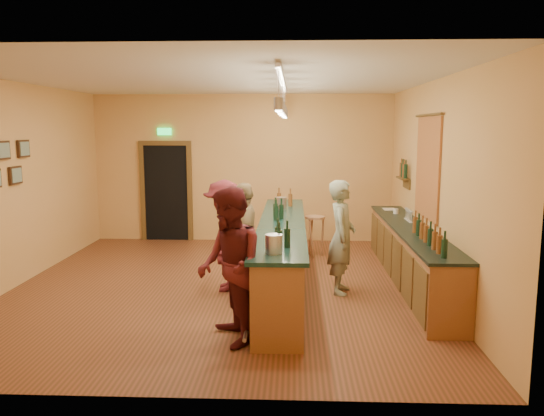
{
  "coord_description": "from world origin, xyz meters",
  "views": [
    {
      "loc": [
        1.12,
        -8.06,
        2.48
      ],
      "look_at": [
        0.78,
        0.2,
        1.23
      ],
      "focal_mm": 35.0,
      "sensor_mm": 36.0,
      "label": 1
    }
  ],
  "objects_px": {
    "back_counter": "(411,255)",
    "customer_a": "(230,266)",
    "tasting_bar": "(282,249)",
    "customer_b": "(244,239)",
    "bartender": "(342,237)",
    "customer_c": "(225,235)",
    "bar_stool": "(315,223)"
  },
  "relations": [
    {
      "from": "bartender",
      "to": "bar_stool",
      "type": "xyz_separation_m",
      "value": [
        -0.31,
        2.3,
        -0.21
      ]
    },
    {
      "from": "tasting_bar",
      "to": "bar_stool",
      "type": "height_order",
      "value": "tasting_bar"
    },
    {
      "from": "back_counter",
      "to": "bartender",
      "type": "height_order",
      "value": "bartender"
    },
    {
      "from": "back_counter",
      "to": "tasting_bar",
      "type": "distance_m",
      "value": 2.04
    },
    {
      "from": "tasting_bar",
      "to": "bar_stool",
      "type": "xyz_separation_m",
      "value": [
        0.6,
        2.08,
        0.04
      ]
    },
    {
      "from": "customer_c",
      "to": "customer_a",
      "type": "bearing_deg",
      "value": 5.75
    },
    {
      "from": "bartender",
      "to": "customer_b",
      "type": "relative_size",
      "value": 1.01
    },
    {
      "from": "back_counter",
      "to": "bartender",
      "type": "xyz_separation_m",
      "value": [
        -1.13,
        -0.4,
        0.37
      ]
    },
    {
      "from": "bartender",
      "to": "customer_b",
      "type": "distance_m",
      "value": 1.46
    },
    {
      "from": "customer_a",
      "to": "customer_c",
      "type": "bearing_deg",
      "value": 168.93
    },
    {
      "from": "tasting_bar",
      "to": "customer_a",
      "type": "relative_size",
      "value": 2.79
    },
    {
      "from": "back_counter",
      "to": "customer_a",
      "type": "xyz_separation_m",
      "value": [
        -2.58,
        -2.38,
        0.43
      ]
    },
    {
      "from": "back_counter",
      "to": "tasting_bar",
      "type": "bearing_deg",
      "value": -174.9
    },
    {
      "from": "customer_c",
      "to": "bar_stool",
      "type": "distance_m",
      "value": 2.67
    },
    {
      "from": "bartender",
      "to": "customer_a",
      "type": "bearing_deg",
      "value": 152.76
    },
    {
      "from": "customer_a",
      "to": "customer_c",
      "type": "relative_size",
      "value": 1.07
    },
    {
      "from": "tasting_bar",
      "to": "customer_c",
      "type": "relative_size",
      "value": 2.99
    },
    {
      "from": "tasting_bar",
      "to": "customer_b",
      "type": "bearing_deg",
      "value": -144.2
    },
    {
      "from": "customer_b",
      "to": "bar_stool",
      "type": "height_order",
      "value": "customer_b"
    },
    {
      "from": "bartender",
      "to": "customer_c",
      "type": "height_order",
      "value": "bartender"
    },
    {
      "from": "back_counter",
      "to": "bar_stool",
      "type": "xyz_separation_m",
      "value": [
        -1.43,
        1.9,
        0.16
      ]
    },
    {
      "from": "back_counter",
      "to": "bar_stool",
      "type": "distance_m",
      "value": 2.38
    },
    {
      "from": "tasting_bar",
      "to": "bartender",
      "type": "bearing_deg",
      "value": -13.9
    },
    {
      "from": "customer_b",
      "to": "customer_c",
      "type": "relative_size",
      "value": 0.99
    },
    {
      "from": "back_counter",
      "to": "customer_a",
      "type": "distance_m",
      "value": 3.53
    },
    {
      "from": "customer_a",
      "to": "customer_c",
      "type": "xyz_separation_m",
      "value": [
        -0.33,
        2.05,
        -0.06
      ]
    },
    {
      "from": "tasting_bar",
      "to": "bar_stool",
      "type": "relative_size",
      "value": 6.48
    },
    {
      "from": "customer_a",
      "to": "tasting_bar",
      "type": "bearing_deg",
      "value": 145.9
    },
    {
      "from": "bartender",
      "to": "customer_b",
      "type": "bearing_deg",
      "value": 105.85
    },
    {
      "from": "tasting_bar",
      "to": "customer_b",
      "type": "xyz_separation_m",
      "value": [
        -0.55,
        -0.4,
        0.24
      ]
    },
    {
      "from": "customer_a",
      "to": "customer_b",
      "type": "distance_m",
      "value": 1.8
    },
    {
      "from": "tasting_bar",
      "to": "customer_c",
      "type": "height_order",
      "value": "customer_c"
    }
  ]
}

